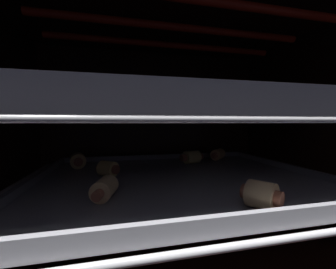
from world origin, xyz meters
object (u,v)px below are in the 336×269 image
(heating_element, at_px, (178,27))
(pig_in_blanket_upper_1, at_px, (198,108))
(pig_in_blanket_lower_2, at_px, (78,160))
(pig_in_blanket_upper_2, at_px, (148,108))
(oven_rack_lower, at_px, (178,183))
(baking_tray_lower, at_px, (178,178))
(pig_in_blanket_lower_3, at_px, (192,157))
(oven_rack_upper, at_px, (178,121))
(pig_in_blanket_lower_5, at_px, (261,195))
(pig_in_blanket_lower_4, at_px, (218,154))
(pig_in_blanket_upper_3, at_px, (178,104))
(pig_in_blanket_upper_0, at_px, (311,98))
(pig_in_blanket_lower_0, at_px, (108,169))
(baking_tray_upper, at_px, (178,115))
(pig_in_blanket_lower_1, at_px, (105,189))
(pig_in_blanket_upper_4, at_px, (218,102))
(pig_in_blanket_upper_5, at_px, (213,110))

(heating_element, height_order, pig_in_blanket_upper_1, heating_element)
(pig_in_blanket_lower_2, relative_size, pig_in_blanket_upper_2, 0.90)
(oven_rack_lower, relative_size, baking_tray_lower, 1.19)
(pig_in_blanket_lower_3, xyz_separation_m, oven_rack_upper, (-0.06, -0.11, 0.08))
(pig_in_blanket_lower_2, xyz_separation_m, pig_in_blanket_lower_5, (0.24, -0.28, -0.00))
(pig_in_blanket_lower_4, bearing_deg, pig_in_blanket_lower_2, -175.80)
(pig_in_blanket_upper_3, bearing_deg, pig_in_blanket_upper_0, -37.69)
(pig_in_blanket_lower_4, bearing_deg, pig_in_blanket_upper_3, -134.20)
(pig_in_blanket_lower_5, xyz_separation_m, pig_in_blanket_upper_1, (0.01, 0.21, 0.11))
(baking_tray_lower, distance_m, pig_in_blanket_lower_5, 0.17)
(oven_rack_upper, relative_size, pig_in_blanket_upper_0, 12.52)
(baking_tray_lower, relative_size, pig_in_blanket_lower_0, 11.24)
(baking_tray_upper, relative_size, pig_in_blanket_upper_3, 9.43)
(pig_in_blanket_lower_4, relative_size, pig_in_blanket_lower_5, 1.12)
(pig_in_blanket_upper_2, bearing_deg, pig_in_blanket_lower_0, -139.69)
(pig_in_blanket_lower_1, relative_size, pig_in_blanket_upper_0, 1.39)
(heating_element, xyz_separation_m, pig_in_blanket_lower_4, (0.15, 0.14, -0.25))
(pig_in_blanket_upper_0, bearing_deg, pig_in_blanket_lower_3, 108.52)
(pig_in_blanket_upper_2, bearing_deg, oven_rack_upper, -68.03)
(pig_in_blanket_lower_5, relative_size, pig_in_blanket_upper_1, 1.02)
(heating_element, bearing_deg, pig_in_blanket_lower_3, 58.95)
(pig_in_blanket_upper_4, bearing_deg, baking_tray_lower, 130.01)
(pig_in_blanket_lower_2, bearing_deg, baking_tray_upper, -31.97)
(pig_in_blanket_lower_2, bearing_deg, pig_in_blanket_lower_5, -48.93)
(heating_element, relative_size, pig_in_blanket_lower_1, 7.60)
(baking_tray_upper, distance_m, pig_in_blanket_upper_5, 0.18)
(oven_rack_lower, height_order, oven_rack_upper, oven_rack_upper)
(heating_element, relative_size, pig_in_blanket_lower_4, 9.29)
(pig_in_blanket_upper_2, xyz_separation_m, pig_in_blanket_upper_3, (0.04, -0.11, -0.00))
(oven_rack_lower, distance_m, pig_in_blanket_lower_2, 0.22)
(baking_tray_upper, relative_size, pig_in_blanket_upper_4, 11.34)
(pig_in_blanket_lower_4, xyz_separation_m, pig_in_blanket_upper_0, (-0.00, -0.27, 0.11))
(pig_in_blanket_lower_2, distance_m, pig_in_blanket_upper_3, 0.25)
(pig_in_blanket_lower_3, bearing_deg, pig_in_blanket_upper_5, 17.58)
(pig_in_blanket_lower_1, relative_size, pig_in_blanket_upper_2, 1.16)
(oven_rack_upper, xyz_separation_m, pig_in_blanket_upper_1, (0.06, 0.05, 0.03))
(pig_in_blanket_lower_3, relative_size, pig_in_blanket_upper_1, 1.35)
(pig_in_blanket_lower_4, distance_m, pig_in_blanket_upper_3, 0.25)
(pig_in_blanket_lower_1, xyz_separation_m, pig_in_blanket_upper_2, (0.08, 0.19, 0.11))
(pig_in_blanket_lower_3, bearing_deg, pig_in_blanket_lower_0, -157.37)
(oven_rack_lower, xyz_separation_m, pig_in_blanket_lower_0, (-0.12, 0.03, 0.03))
(pig_in_blanket_lower_1, relative_size, pig_in_blanket_upper_4, 1.48)
(pig_in_blanket_lower_4, height_order, pig_in_blanket_upper_4, pig_in_blanket_upper_4)
(pig_in_blanket_lower_0, distance_m, pig_in_blanket_upper_1, 0.21)
(baking_tray_lower, xyz_separation_m, baking_tray_upper, (0.00, 0.00, 0.11))
(baking_tray_upper, height_order, pig_in_blanket_upper_5, pig_in_blanket_upper_5)
(pig_in_blanket_upper_2, bearing_deg, pig_in_blanket_lower_3, 4.69)
(pig_in_blanket_upper_4, bearing_deg, pig_in_blanket_lower_0, 152.57)
(pig_in_blanket_lower_1, height_order, pig_in_blanket_lower_4, same)
(pig_in_blanket_lower_0, distance_m, pig_in_blanket_lower_1, 0.12)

